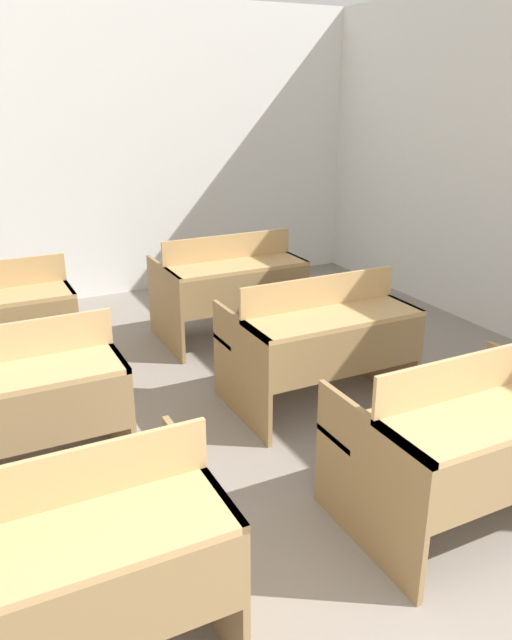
# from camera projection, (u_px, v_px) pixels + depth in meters

# --- Properties ---
(wall_back) EXTENTS (5.99, 0.06, 2.76)m
(wall_back) POSITION_uv_depth(u_px,v_px,m) (71.00, 155.00, 5.76)
(wall_back) COLOR silver
(wall_back) RESTS_ON ground_plane
(bench_front_left) EXTENTS (1.10, 0.79, 0.87)m
(bench_front_left) POSITION_uv_depth(u_px,v_px,m) (58.00, 564.00, 2.10)
(bench_front_left) COLOR olive
(bench_front_left) RESTS_ON ground_plane
(bench_front_right) EXTENTS (1.10, 0.79, 0.87)m
(bench_front_right) POSITION_uv_depth(u_px,v_px,m) (469.00, 436.00, 2.88)
(bench_front_right) COLOR #94764C
(bench_front_right) RESTS_ON ground_plane
(bench_second_left) EXTENTS (1.10, 0.79, 0.87)m
(bench_second_left) POSITION_uv_depth(u_px,v_px,m) (11.00, 401.00, 3.20)
(bench_second_left) COLOR #9A7C52
(bench_second_left) RESTS_ON ground_plane
(bench_second_right) EXTENTS (1.10, 0.79, 0.87)m
(bench_second_right) POSITION_uv_depth(u_px,v_px,m) (319.00, 339.00, 3.99)
(bench_second_right) COLOR olive
(bench_second_right) RESTS_ON ground_plane
(bench_third_right) EXTENTS (1.10, 0.79, 0.87)m
(bench_third_right) POSITION_uv_depth(u_px,v_px,m) (229.00, 285.00, 5.09)
(bench_third_right) COLOR olive
(bench_third_right) RESTS_ON ground_plane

